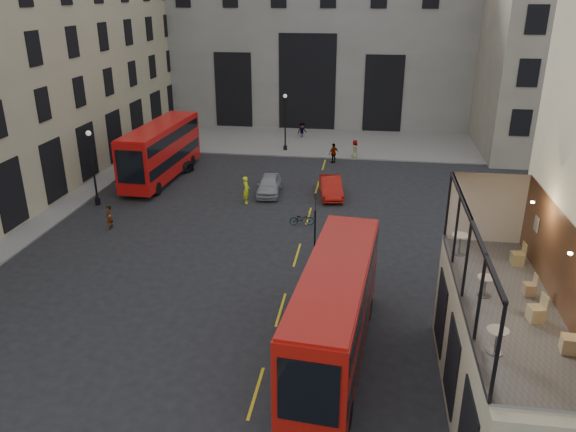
# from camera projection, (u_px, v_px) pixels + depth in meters

# --- Properties ---
(ground) EXTENTS (140.00, 140.00, 0.00)m
(ground) POSITION_uv_depth(u_px,v_px,m) (309.00, 398.00, 20.89)
(ground) COLOR black
(ground) RESTS_ON ground
(host_frontage) EXTENTS (3.00, 11.00, 4.50)m
(host_frontage) POSITION_uv_depth(u_px,v_px,m) (498.00, 364.00, 19.18)
(host_frontage) COLOR #BAAE8B
(host_frontage) RESTS_ON ground
(cafe_floor) EXTENTS (3.00, 10.00, 0.10)m
(cafe_floor) POSITION_uv_depth(u_px,v_px,m) (508.00, 305.00, 18.32)
(cafe_floor) COLOR slate
(cafe_floor) RESTS_ON host_frontage
(gateway) EXTENTS (35.00, 10.60, 18.00)m
(gateway) POSITION_uv_depth(u_px,v_px,m) (313.00, 36.00, 62.07)
(gateway) COLOR gray
(gateway) RESTS_ON ground
(pavement_far) EXTENTS (40.00, 12.00, 0.12)m
(pavement_far) POSITION_uv_depth(u_px,v_px,m) (291.00, 140.00, 56.53)
(pavement_far) COLOR slate
(pavement_far) RESTS_ON ground
(traffic_light_near) EXTENTS (0.16, 0.20, 3.80)m
(traffic_light_near) POSITION_uv_depth(u_px,v_px,m) (315.00, 217.00, 31.13)
(traffic_light_near) COLOR black
(traffic_light_near) RESTS_ON ground
(traffic_light_far) EXTENTS (0.16, 0.20, 3.80)m
(traffic_light_far) POSITION_uv_depth(u_px,v_px,m) (170.00, 138.00, 47.68)
(traffic_light_far) COLOR black
(traffic_light_far) RESTS_ON ground
(street_lamp_a) EXTENTS (0.36, 0.36, 5.33)m
(street_lamp_a) POSITION_uv_depth(u_px,v_px,m) (94.00, 172.00, 38.78)
(street_lamp_a) COLOR black
(street_lamp_a) RESTS_ON ground
(street_lamp_b) EXTENTS (0.36, 0.36, 5.33)m
(street_lamp_b) POSITION_uv_depth(u_px,v_px,m) (285.00, 126.00, 51.99)
(street_lamp_b) COLOR black
(street_lamp_b) RESTS_ON ground
(bus_near) EXTENTS (3.34, 10.78, 4.23)m
(bus_near) POSITION_uv_depth(u_px,v_px,m) (335.00, 309.00, 22.25)
(bus_near) COLOR #A4110B
(bus_near) RESTS_ON ground
(bus_far) EXTENTS (2.97, 11.06, 4.37)m
(bus_far) POSITION_uv_depth(u_px,v_px,m) (161.00, 149.00, 44.29)
(bus_far) COLOR red
(bus_far) RESTS_ON ground
(car_a) EXTENTS (1.93, 4.19, 1.39)m
(car_a) POSITION_uv_depth(u_px,v_px,m) (269.00, 185.00, 41.53)
(car_a) COLOR #96999E
(car_a) RESTS_ON ground
(car_b) EXTENTS (2.17, 4.46, 1.41)m
(car_b) POSITION_uv_depth(u_px,v_px,m) (331.00, 187.00, 41.06)
(car_b) COLOR #B1130A
(car_b) RESTS_ON ground
(car_c) EXTENTS (4.04, 5.57, 1.50)m
(car_c) POSITION_uv_depth(u_px,v_px,m) (166.00, 167.00, 45.52)
(car_c) COLOR black
(car_c) RESTS_ON ground
(bicycle) EXTENTS (1.64, 0.86, 0.82)m
(bicycle) POSITION_uv_depth(u_px,v_px,m) (302.00, 219.00, 36.12)
(bicycle) COLOR gray
(bicycle) RESTS_ON ground
(cyclist) EXTENTS (0.58, 0.78, 1.95)m
(cyclist) POSITION_uv_depth(u_px,v_px,m) (246.00, 190.00, 39.66)
(cyclist) COLOR #E1FF1A
(cyclist) RESTS_ON ground
(pedestrian_a) EXTENTS (1.01, 0.85, 1.83)m
(pedestrian_a) POSITION_uv_depth(u_px,v_px,m) (180.00, 148.00, 50.40)
(pedestrian_a) COLOR gray
(pedestrian_a) RESTS_ON ground
(pedestrian_b) EXTENTS (1.20, 1.14, 1.63)m
(pedestrian_b) POSITION_uv_depth(u_px,v_px,m) (302.00, 131.00, 56.97)
(pedestrian_b) COLOR gray
(pedestrian_b) RESTS_ON ground
(pedestrian_c) EXTENTS (1.04, 1.01, 1.75)m
(pedestrian_c) POSITION_uv_depth(u_px,v_px,m) (334.00, 153.00, 48.95)
(pedestrian_c) COLOR gray
(pedestrian_c) RESTS_ON ground
(pedestrian_d) EXTENTS (0.79, 0.95, 1.67)m
(pedestrian_d) POSITION_uv_depth(u_px,v_px,m) (355.00, 149.00, 50.27)
(pedestrian_d) COLOR gray
(pedestrian_d) RESTS_ON ground
(pedestrian_e) EXTENTS (0.41, 0.59, 1.55)m
(pedestrian_e) POSITION_uv_depth(u_px,v_px,m) (109.00, 217.00, 35.42)
(pedestrian_e) COLOR gray
(pedestrian_e) RESTS_ON ground
(cafe_table_near) EXTENTS (0.61, 0.61, 0.76)m
(cafe_table_near) POSITION_uv_depth(u_px,v_px,m) (497.00, 337.00, 15.67)
(cafe_table_near) COLOR beige
(cafe_table_near) RESTS_ON cafe_floor
(cafe_table_mid) EXTENTS (0.57, 0.57, 0.72)m
(cafe_table_mid) POSITION_uv_depth(u_px,v_px,m) (486.00, 283.00, 18.61)
(cafe_table_mid) COLOR silver
(cafe_table_mid) RESTS_ON cafe_floor
(cafe_table_far) EXTENTS (0.65, 0.65, 0.81)m
(cafe_table_far) POSITION_uv_depth(u_px,v_px,m) (460.00, 241.00, 21.58)
(cafe_table_far) COLOR white
(cafe_table_far) RESTS_ON cafe_floor
(cafe_chair_a) EXTENTS (0.49, 0.49, 0.91)m
(cafe_chair_a) POSITION_uv_depth(u_px,v_px,m) (570.00, 343.00, 15.80)
(cafe_chair_a) COLOR tan
(cafe_chair_a) RESTS_ON cafe_floor
(cafe_chair_b) EXTENTS (0.53, 0.53, 0.91)m
(cafe_chair_b) POSITION_uv_depth(u_px,v_px,m) (536.00, 313.00, 17.29)
(cafe_chair_b) COLOR tan
(cafe_chair_b) RESTS_ON cafe_floor
(cafe_chair_c) EXTENTS (0.40, 0.40, 0.75)m
(cafe_chair_c) POSITION_uv_depth(u_px,v_px,m) (530.00, 288.00, 18.80)
(cafe_chair_c) COLOR tan
(cafe_chair_c) RESTS_ON cafe_floor
(cafe_chair_d) EXTENTS (0.46, 0.46, 0.88)m
(cafe_chair_d) POSITION_uv_depth(u_px,v_px,m) (518.00, 258.00, 20.86)
(cafe_chair_d) COLOR tan
(cafe_chair_d) RESTS_ON cafe_floor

